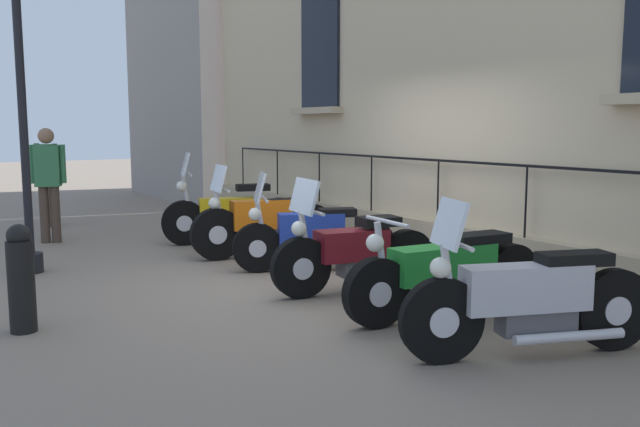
{
  "coord_description": "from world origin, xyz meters",
  "views": [
    {
      "loc": [
        3.96,
        6.19,
        1.77
      ],
      "look_at": [
        -0.02,
        0.0,
        0.8
      ],
      "focal_mm": 37.24,
      "sensor_mm": 36.0,
      "label": 1
    }
  ],
  "objects_px": {
    "lamppost": "(19,46)",
    "pedestrian_standing": "(47,172)",
    "motorcycle_yellow": "(231,215)",
    "motorcycle_green": "(447,273)",
    "bollard": "(21,278)",
    "pedestrian_walking": "(48,178)",
    "motorcycle_blue": "(313,237)",
    "motorcycle_maroon": "(354,253)",
    "motorcycle_orange": "(263,224)",
    "motorcycle_silver": "(529,300)"
  },
  "relations": [
    {
      "from": "pedestrian_standing",
      "to": "pedestrian_walking",
      "type": "relative_size",
      "value": 0.99
    },
    {
      "from": "motorcycle_silver",
      "to": "pedestrian_standing",
      "type": "distance_m",
      "value": 9.3
    },
    {
      "from": "lamppost",
      "to": "pedestrian_standing",
      "type": "distance_m",
      "value": 4.31
    },
    {
      "from": "pedestrian_walking",
      "to": "pedestrian_standing",
      "type": "bearing_deg",
      "value": -99.89
    },
    {
      "from": "motorcycle_green",
      "to": "bollard",
      "type": "bearing_deg",
      "value": -25.71
    },
    {
      "from": "motorcycle_green",
      "to": "pedestrian_walking",
      "type": "bearing_deg",
      "value": -69.7
    },
    {
      "from": "motorcycle_silver",
      "to": "pedestrian_walking",
      "type": "xyz_separation_m",
      "value": [
        2.07,
        -7.36,
        0.55
      ]
    },
    {
      "from": "motorcycle_orange",
      "to": "motorcycle_maroon",
      "type": "xyz_separation_m",
      "value": [
        0.12,
        2.29,
        -0.02
      ]
    },
    {
      "from": "motorcycle_maroon",
      "to": "lamppost",
      "type": "relative_size",
      "value": 0.48
    },
    {
      "from": "motorcycle_blue",
      "to": "motorcycle_silver",
      "type": "relative_size",
      "value": 0.96
    },
    {
      "from": "bollard",
      "to": "pedestrian_standing",
      "type": "relative_size",
      "value": 0.55
    },
    {
      "from": "motorcycle_blue",
      "to": "pedestrian_standing",
      "type": "height_order",
      "value": "pedestrian_standing"
    },
    {
      "from": "motorcycle_blue",
      "to": "motorcycle_green",
      "type": "height_order",
      "value": "motorcycle_blue"
    },
    {
      "from": "motorcycle_maroon",
      "to": "motorcycle_green",
      "type": "bearing_deg",
      "value": 99.06
    },
    {
      "from": "pedestrian_standing",
      "to": "bollard",
      "type": "bearing_deg",
      "value": 77.48
    },
    {
      "from": "motorcycle_green",
      "to": "motorcycle_silver",
      "type": "height_order",
      "value": "motorcycle_silver"
    },
    {
      "from": "lamppost",
      "to": "pedestrian_walking",
      "type": "bearing_deg",
      "value": -106.73
    },
    {
      "from": "motorcycle_orange",
      "to": "motorcycle_silver",
      "type": "relative_size",
      "value": 1.01
    },
    {
      "from": "motorcycle_silver",
      "to": "pedestrian_walking",
      "type": "height_order",
      "value": "pedestrian_walking"
    },
    {
      "from": "motorcycle_yellow",
      "to": "motorcycle_green",
      "type": "height_order",
      "value": "motorcycle_yellow"
    },
    {
      "from": "motorcycle_blue",
      "to": "lamppost",
      "type": "bearing_deg",
      "value": -30.41
    },
    {
      "from": "lamppost",
      "to": "motorcycle_maroon",
      "type": "bearing_deg",
      "value": 133.2
    },
    {
      "from": "lamppost",
      "to": "pedestrian_walking",
      "type": "distance_m",
      "value": 2.77
    },
    {
      "from": "motorcycle_orange",
      "to": "motorcycle_green",
      "type": "relative_size",
      "value": 0.94
    },
    {
      "from": "motorcycle_yellow",
      "to": "lamppost",
      "type": "distance_m",
      "value": 3.75
    },
    {
      "from": "motorcycle_maroon",
      "to": "bollard",
      "type": "bearing_deg",
      "value": -7.53
    },
    {
      "from": "motorcycle_yellow",
      "to": "pedestrian_standing",
      "type": "xyz_separation_m",
      "value": [
        2.01,
        -3.28,
        0.54
      ]
    },
    {
      "from": "motorcycle_blue",
      "to": "bollard",
      "type": "bearing_deg",
      "value": 12.42
    },
    {
      "from": "motorcycle_green",
      "to": "motorcycle_maroon",
      "type": "bearing_deg",
      "value": -80.94
    },
    {
      "from": "motorcycle_yellow",
      "to": "motorcycle_orange",
      "type": "relative_size",
      "value": 1.02
    },
    {
      "from": "motorcycle_orange",
      "to": "motorcycle_yellow",
      "type": "bearing_deg",
      "value": -93.88
    },
    {
      "from": "motorcycle_green",
      "to": "lamppost",
      "type": "distance_m",
      "value": 5.56
    },
    {
      "from": "motorcycle_green",
      "to": "pedestrian_standing",
      "type": "xyz_separation_m",
      "value": [
        2.0,
        -7.97,
        0.56
      ]
    },
    {
      "from": "pedestrian_standing",
      "to": "pedestrian_walking",
      "type": "bearing_deg",
      "value": 80.11
    },
    {
      "from": "motorcycle_blue",
      "to": "lamppost",
      "type": "xyz_separation_m",
      "value": [
        2.96,
        -1.74,
        2.27
      ]
    },
    {
      "from": "pedestrian_walking",
      "to": "lamppost",
      "type": "bearing_deg",
      "value": 73.27
    },
    {
      "from": "lamppost",
      "to": "pedestrian_standing",
      "type": "xyz_separation_m",
      "value": [
        -0.93,
        -3.84,
        -1.72
      ]
    },
    {
      "from": "motorcycle_maroon",
      "to": "motorcycle_silver",
      "type": "relative_size",
      "value": 0.94
    },
    {
      "from": "motorcycle_blue",
      "to": "motorcycle_green",
      "type": "relative_size",
      "value": 0.89
    },
    {
      "from": "motorcycle_blue",
      "to": "pedestrian_standing",
      "type": "xyz_separation_m",
      "value": [
        2.02,
        -5.58,
        0.55
      ]
    },
    {
      "from": "motorcycle_orange",
      "to": "pedestrian_walking",
      "type": "relative_size",
      "value": 1.17
    },
    {
      "from": "motorcycle_blue",
      "to": "bollard",
      "type": "relative_size",
      "value": 2.04
    },
    {
      "from": "motorcycle_yellow",
      "to": "pedestrian_walking",
      "type": "relative_size",
      "value": 1.19
    },
    {
      "from": "bollard",
      "to": "pedestrian_walking",
      "type": "distance_m",
      "value": 4.75
    },
    {
      "from": "motorcycle_orange",
      "to": "pedestrian_walking",
      "type": "distance_m",
      "value": 3.56
    },
    {
      "from": "motorcycle_silver",
      "to": "bollard",
      "type": "bearing_deg",
      "value": -41.22
    },
    {
      "from": "motorcycle_maroon",
      "to": "pedestrian_standing",
      "type": "relative_size",
      "value": 1.11
    },
    {
      "from": "motorcycle_silver",
      "to": "pedestrian_walking",
      "type": "bearing_deg",
      "value": -74.31
    },
    {
      "from": "motorcycle_yellow",
      "to": "pedestrian_standing",
      "type": "distance_m",
      "value": 3.88
    },
    {
      "from": "motorcycle_green",
      "to": "pedestrian_walking",
      "type": "xyz_separation_m",
      "value": [
        2.3,
        -6.23,
        0.58
      ]
    }
  ]
}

